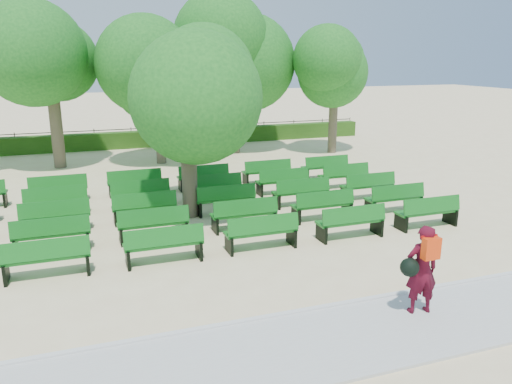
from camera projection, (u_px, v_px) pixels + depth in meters
ground at (212, 221)px, 15.60m from camera, size 120.00×120.00×0.00m
paving at (317, 345)px, 8.86m from camera, size 30.00×2.20×0.06m
curb at (291, 314)px, 9.90m from camera, size 30.00×0.12×0.10m
hedge at (150, 139)px, 28.23m from camera, size 26.00×0.70×0.90m
fence at (150, 145)px, 28.71m from camera, size 26.00×0.10×1.02m
tree_line at (162, 160)px, 24.70m from camera, size 21.80×6.80×7.04m
bench_array at (188, 214)px, 15.93m from camera, size 1.97×0.68×1.23m
tree_among at (186, 92)px, 15.04m from camera, size 4.12×4.12×5.83m
person at (421, 269)px, 9.70m from camera, size 0.88×0.55×1.81m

